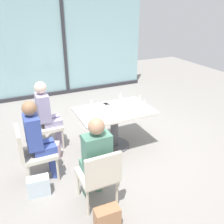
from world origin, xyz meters
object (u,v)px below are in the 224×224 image
dining_table_main (114,119)px  person_far_left (47,112)px  wine_glass_0 (125,107)px  wine_glass_3 (103,111)px  chair_front_left (99,175)px  chair_side_end (32,150)px  wine_glass_4 (145,102)px  person_side_end (38,137)px  coffee_cup (108,108)px  handbag_0 (51,150)px  person_front_left (96,156)px  wine_glass_1 (121,95)px  handbag_1 (107,218)px  wine_glass_2 (140,97)px  cell_phone_on_table (107,104)px  handbag_2 (39,186)px  chair_far_left (42,123)px  wine_glass_5 (91,102)px

dining_table_main → person_far_left: (-1.08, 0.49, 0.15)m
wine_glass_0 → wine_glass_3: (-0.39, -0.01, 0.00)m
wine_glass_0 → chair_front_left: bearing=-131.3°
chair_side_end → wine_glass_4: (1.98, 0.14, 0.37)m
chair_side_end → person_side_end: 0.23m
coffee_cup → handbag_0: bearing=175.0°
person_front_left → wine_glass_1: bearing=53.2°
wine_glass_0 → handbag_1: size_ratio=0.62×
person_far_left → wine_glass_2: 1.68m
person_side_end → wine_glass_3: bearing=4.9°
coffee_cup → wine_glass_2: bearing=1.4°
cell_phone_on_table → chair_front_left: bearing=-123.7°
dining_table_main → handbag_0: (-1.15, 0.12, -0.41)m
handbag_0 → person_front_left: bearing=-52.3°
wine_glass_3 → wine_glass_0: bearing=1.1°
person_side_end → wine_glass_2: size_ratio=6.81×
person_far_left → cell_phone_on_table: size_ratio=8.75×
person_side_end → wine_glass_2: 1.95m
person_side_end → dining_table_main: bearing=13.3°
wine_glass_0 → handbag_2: size_ratio=0.62×
chair_far_left → wine_glass_3: wine_glass_3 is taller
handbag_1 → chair_far_left: bearing=101.4°
chair_side_end → person_front_left: size_ratio=0.69×
dining_table_main → chair_front_left: bearing=-122.9°
person_far_left → wine_glass_5: bearing=-20.8°
wine_glass_2 → wine_glass_4: size_ratio=1.00×
dining_table_main → wine_glass_3: (-0.31, -0.23, 0.31)m
cell_phone_on_table → wine_glass_1: bearing=-6.1°
chair_side_end → handbag_1: size_ratio=2.90×
handbag_1 → handbag_2: (-0.64, 0.90, 0.00)m
person_front_left → wine_glass_1: size_ratio=6.81×
chair_front_left → cell_phone_on_table: chair_front_left is taller
wine_glass_0 → chair_far_left: bearing=150.7°
dining_table_main → chair_front_left: chair_front_left is taller
chair_front_left → cell_phone_on_table: size_ratio=6.04×
dining_table_main → wine_glass_3: 0.50m
wine_glass_4 → cell_phone_on_table: size_ratio=1.28×
dining_table_main → wine_glass_5: bearing=148.9°
person_front_left → wine_glass_3: bearing=61.2°
wine_glass_1 → coffee_cup: size_ratio=2.06×
wine_glass_5 → cell_phone_on_table: size_ratio=1.28×
wine_glass_4 → handbag_1: size_ratio=0.62×
wine_glass_4 → chair_front_left: bearing=-141.0°
dining_table_main → wine_glass_3: bearing=-142.6°
chair_side_end → wine_glass_3: 1.23m
person_front_left → wine_glass_4: person_front_left is taller
chair_far_left → wine_glass_2: size_ratio=4.70×
person_side_end → wine_glass_1: 1.77m
chair_far_left → wine_glass_1: wine_glass_1 is taller
person_side_end → handbag_1: 1.48m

